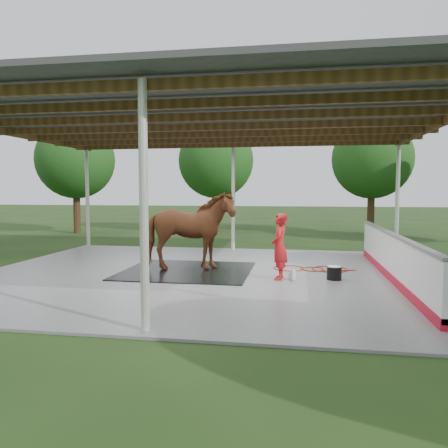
% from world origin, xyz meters
% --- Properties ---
extents(ground, '(100.00, 100.00, 0.00)m').
position_xyz_m(ground, '(0.00, 0.00, 0.00)').
color(ground, '#1E3814').
extents(concrete_slab, '(12.00, 10.00, 0.05)m').
position_xyz_m(concrete_slab, '(0.00, 0.00, 0.03)').
color(concrete_slab, slate).
rests_on(concrete_slab, ground).
extents(pavilion_structure, '(12.60, 10.60, 4.05)m').
position_xyz_m(pavilion_structure, '(0.00, -0.00, 3.97)').
color(pavilion_structure, beige).
rests_on(pavilion_structure, ground).
extents(dasher_board, '(0.16, 8.00, 1.15)m').
position_xyz_m(dasher_board, '(4.60, 0.00, 0.59)').
color(dasher_board, '#B60F25').
rests_on(dasher_board, concrete_slab).
extents(tree_belt, '(28.00, 28.00, 5.80)m').
position_xyz_m(tree_belt, '(0.30, 0.90, 3.79)').
color(tree_belt, '#382314').
rests_on(tree_belt, ground).
extents(rubber_mat, '(3.39, 3.18, 0.03)m').
position_xyz_m(rubber_mat, '(-0.61, 0.26, 0.06)').
color(rubber_mat, black).
rests_on(rubber_mat, concrete_slab).
extents(horse, '(2.73, 1.79, 2.13)m').
position_xyz_m(horse, '(-0.61, 0.26, 1.14)').
color(horse, brown).
rests_on(horse, rubber_mat).
extents(handler, '(0.40, 0.60, 1.62)m').
position_xyz_m(handler, '(1.90, -0.41, 0.86)').
color(handler, red).
rests_on(handler, concrete_slab).
extents(wash_bucket, '(0.36, 0.36, 0.33)m').
position_xyz_m(wash_bucket, '(3.23, -0.23, 0.22)').
color(wash_bucket, black).
rests_on(wash_bucket, concrete_slab).
extents(soap_bottle_a, '(0.18, 0.18, 0.34)m').
position_xyz_m(soap_bottle_a, '(2.24, -0.50, 0.22)').
color(soap_bottle_a, silver).
rests_on(soap_bottle_a, concrete_slab).
extents(soap_bottle_b, '(0.13, 0.13, 0.21)m').
position_xyz_m(soap_bottle_b, '(2.19, -0.30, 0.16)').
color(soap_bottle_b, '#338CD8').
rests_on(soap_bottle_b, concrete_slab).
extents(hose_coil, '(2.25, 0.97, 0.02)m').
position_xyz_m(hose_coil, '(2.74, 1.10, 0.06)').
color(hose_coil, '#9F230B').
rests_on(hose_coil, concrete_slab).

